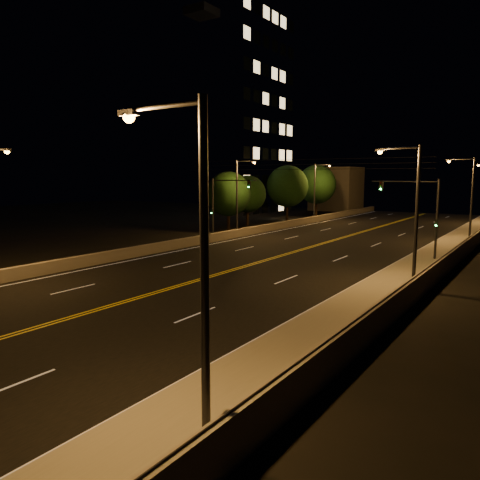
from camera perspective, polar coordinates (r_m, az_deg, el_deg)
The scene contains 21 objects.
road at distance 32.27m, azimuth -0.99°, elevation -3.71°, with size 18.00×120.00×0.02m, color black.
sidewalk at distance 27.70m, azimuth 17.81°, elevation -5.73°, with size 3.60×120.00×0.30m, color gray.
curb at distance 28.26m, azimuth 14.15°, elevation -5.48°, with size 0.14×120.00×0.15m, color gray.
parapet_wall at distance 27.18m, azimuth 21.22°, elevation -4.74°, with size 0.30×120.00×1.00m, color gray.
jersey_barrier at distance 38.36m, azimuth -12.83°, elevation -1.43°, with size 0.45×120.00×0.83m, color gray.
distant_building_left at distance 90.47m, azimuth 11.66°, elevation 6.14°, with size 8.00×8.00×8.05m, color slate.
parapet_rail at distance 27.07m, azimuth 21.28°, elevation -3.65°, with size 0.06×0.06×120.00m, color black.
lane_markings at distance 32.21m, azimuth -1.06°, elevation -3.71°, with size 17.32×116.00×0.00m.
streetlight_0 at distance 10.36m, azimuth -5.69°, elevation -1.69°, with size 2.55×0.28×8.15m.
streetlight_1 at distance 27.86m, azimuth 20.18°, elevation 3.85°, with size 2.55×0.28×8.15m.
streetlight_2 at distance 48.78m, azimuth 26.11°, elevation 5.05°, with size 2.55×0.28×8.15m.
streetlight_5 at distance 50.19m, azimuth -0.09°, elevation 5.90°, with size 2.55×0.28×8.15m.
streetlight_6 at distance 67.49m, azimuth 9.31°, elevation 6.30°, with size 2.55×0.28×8.15m.
traffic_signal_right at distance 37.80m, azimuth 21.46°, elevation 3.45°, with size 5.11×0.31×6.24m.
traffic_signal_left at distance 45.65m, azimuth -2.35°, elevation 4.65°, with size 5.11×0.31×6.24m.
overhead_wires at distance 39.80m, azimuth 6.88°, elevation 9.13°, with size 22.00×0.03×0.83m.
building_tower at distance 75.00m, azimuth -4.56°, elevation 14.49°, with size 24.00×15.00×31.49m.
tree_0 at distance 54.07m, azimuth -1.43°, elevation 5.64°, with size 5.14×5.14×6.97m.
tree_1 at distance 61.01m, azimuth 0.93°, elevation 5.62°, with size 4.80×4.80×6.51m.
tree_2 at distance 66.29m, azimuth 5.79°, elevation 6.53°, with size 5.84×5.84×7.92m.
tree_3 at distance 73.79m, azimuth 9.34°, elevation 6.69°, with size 5.99×5.99×8.12m.
Camera 1 is at (17.98, -6.00, 6.48)m, focal length 35.00 mm.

